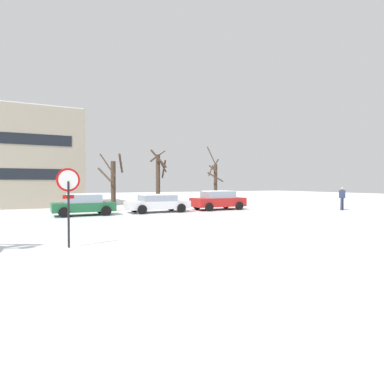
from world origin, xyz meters
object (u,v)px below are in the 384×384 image
object	(u,v)px
parked_car_green	(84,204)
parked_car_red	(218,200)
stop_sign	(68,192)
pedestrian_crossing	(342,197)
parked_car_white	(158,203)

from	to	relation	value
parked_car_green	parked_car_red	distance (m)	10.25
stop_sign	parked_car_green	xyz separation A→B (m)	(1.92, 10.78, -1.10)
parked_car_green	pedestrian_crossing	distance (m)	19.27
pedestrian_crossing	parked_car_green	bearing A→B (deg)	166.06
stop_sign	parked_car_green	world-z (taller)	stop_sign
parked_car_green	parked_car_white	bearing A→B (deg)	0.06
parked_car_white	stop_sign	bearing A→B (deg)	-123.13
parked_car_red	pedestrian_crossing	size ratio (longest dim) A/B	2.36
parked_car_green	pedestrian_crossing	world-z (taller)	pedestrian_crossing
parked_car_green	parked_car_white	size ratio (longest dim) A/B	0.87
parked_car_green	stop_sign	bearing A→B (deg)	-100.08
stop_sign	parked_car_red	world-z (taller)	stop_sign
parked_car_red	stop_sign	bearing A→B (deg)	-138.30
parked_car_red	pedestrian_crossing	xyz separation A→B (m)	(8.46, -4.70, 0.28)
stop_sign	pedestrian_crossing	world-z (taller)	stop_sign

